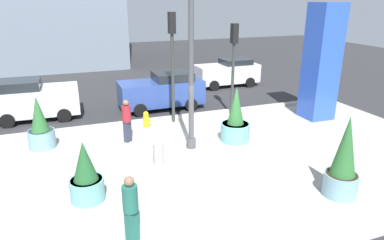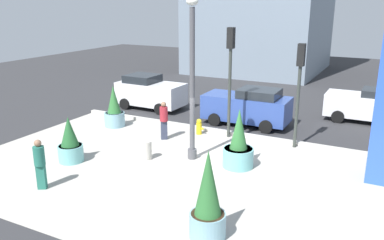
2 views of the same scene
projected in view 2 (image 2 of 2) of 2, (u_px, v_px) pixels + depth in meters
ground_plane at (250, 131)px, 19.36m from camera, size 60.00×60.00×0.00m
plaza_pavement at (193, 178)px, 14.25m from camera, size 18.00×10.00×0.02m
curb_strip at (244, 135)px, 18.58m from camera, size 18.00×0.24×0.16m
lamp_post at (192, 85)px, 15.18m from camera, size 0.44×0.44×6.15m
potted_plant_curbside at (114, 110)px, 19.92m from camera, size 1.00×1.00×2.07m
potted_plant_near_right at (238, 146)px, 15.01m from camera, size 1.16×1.16×2.26m
potted_plant_by_pillar at (70, 143)px, 15.54m from camera, size 0.96×0.96×1.81m
potted_plant_mid_plaza at (208, 201)px, 10.42m from camera, size 0.97×0.97×2.46m
fire_hydrant at (199, 127)px, 18.83m from camera, size 0.36×0.26×0.75m
concrete_bollard at (147, 150)px, 15.86m from camera, size 0.36×0.36×0.75m
traffic_light_corner at (299, 79)px, 16.43m from camera, size 0.28×0.42×4.40m
traffic_light_far_side at (230, 66)px, 17.64m from camera, size 0.28×0.42×4.95m
car_curb_east at (369, 105)px, 20.62m from camera, size 4.10×1.92×1.76m
car_curb_west at (150, 92)px, 23.30m from camera, size 3.93×2.17×1.92m
car_intersection at (248, 106)px, 20.16m from camera, size 4.30×2.08×1.89m
pedestrian_on_sidewalk at (164, 119)px, 17.97m from camera, size 0.51×0.51×1.76m
pedestrian_by_curb at (40, 162)px, 13.19m from camera, size 0.49×0.49×1.73m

